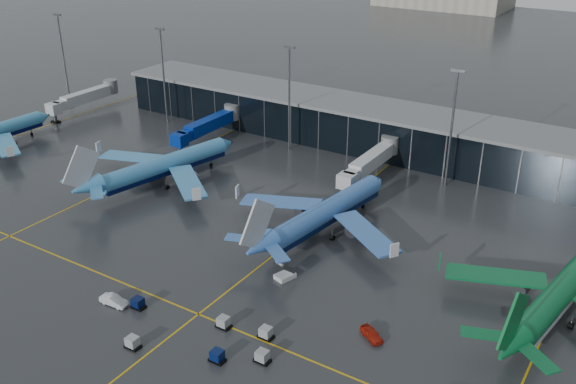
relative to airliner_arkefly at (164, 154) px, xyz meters
The scene contains 12 objects.
ground 33.55m from the airliner_arkefly, 34.91° to the right, with size 600.00×600.00×0.00m, color #282B2D.
terminal_pier 50.92m from the airliner_arkefly, 58.00° to the left, with size 142.00×17.00×10.70m.
jet_bridges 25.53m from the airliner_arkefly, 108.37° to the left, with size 94.00×27.50×7.20m.
flood_masts 45.24m from the airliner_arkefly, 44.27° to the left, with size 203.00×0.50×25.50m.
taxi_lines 38.44m from the airliner_arkefly, 12.53° to the right, with size 220.00×120.00×0.02m.
airliner_arkefly is the anchor object (origin of this frame).
airliner_klm_near 40.37m from the airliner_arkefly, ahead, with size 36.93×42.06×12.93m, color #3C73C8, non-canonical shape.
airliner_aer_lingus 82.59m from the airliner_arkefly, ahead, with size 35.99×40.99×12.60m, color #0B6132, non-canonical shape.
baggage_carts 56.69m from the airliner_arkefly, 42.28° to the right, with size 25.21×13.24×1.70m.
mobile_airstair 46.77m from the airliner_arkefly, 23.43° to the right, with size 3.04×3.70×3.45m.
service_van_red 66.60m from the airliner_arkefly, 22.16° to the right, with size 1.72×4.28×1.46m, color #AB1C0D.
service_van_white 46.30m from the airliner_arkefly, 57.80° to the right, with size 1.65×4.72×1.56m, color silver.
Camera 1 is at (64.00, -74.82, 57.61)m, focal length 40.00 mm.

